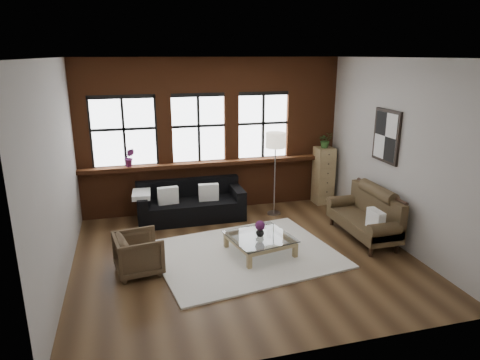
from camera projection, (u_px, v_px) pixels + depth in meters
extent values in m
plane|color=#412B18|center=(243.00, 256.00, 7.17)|extent=(5.50, 5.50, 0.00)
plane|color=white|center=(244.00, 58.00, 6.27)|extent=(5.50, 5.50, 0.00)
plane|color=#A9A49D|center=(212.00, 135.00, 9.03)|extent=(5.50, 0.00, 5.50)
plane|color=#A9A49D|center=(308.00, 221.00, 4.40)|extent=(5.50, 0.00, 5.50)
plane|color=#A9A49D|center=(56.00, 176.00, 6.04)|extent=(0.00, 5.00, 5.00)
plane|color=#A9A49D|center=(397.00, 153.00, 7.40)|extent=(0.00, 5.00, 5.00)
cube|color=#612F17|center=(214.00, 163.00, 9.05)|extent=(5.50, 0.30, 0.08)
cube|color=silver|center=(246.00, 254.00, 7.20)|extent=(3.22, 2.69, 0.03)
cube|color=white|center=(168.00, 196.00, 8.42)|extent=(0.41, 0.17, 0.34)
cube|color=white|center=(209.00, 192.00, 8.62)|extent=(0.41, 0.17, 0.34)
cube|color=white|center=(376.00, 220.00, 7.23)|extent=(0.14, 0.38, 0.34)
imported|color=#463523|center=(139.00, 254.00, 6.55)|extent=(0.79, 0.77, 0.63)
imported|color=#B2B2B2|center=(260.00, 232.00, 7.15)|extent=(0.18, 0.18, 0.15)
sphere|color=#5D1F54|center=(260.00, 226.00, 7.12)|extent=(0.17, 0.17, 0.17)
cube|color=#9E8455|center=(323.00, 176.00, 9.57)|extent=(0.39, 0.39, 1.28)
imported|color=#2D5923|center=(325.00, 140.00, 9.34)|extent=(0.33, 0.30, 0.34)
imported|color=#5D1F54|center=(129.00, 158.00, 8.53)|extent=(0.22, 0.19, 0.37)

